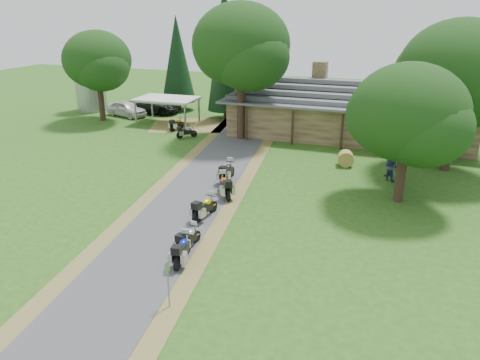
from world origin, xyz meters
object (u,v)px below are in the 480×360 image
(motorcycle_row_d, at_px, (225,185))
(motorcycle_row_e, at_px, (227,171))
(car_white_sedan, at_px, (126,107))
(motorcycle_carport_b, at_px, (187,131))
(silo, at_px, (90,80))
(hay_bale, at_px, (346,158))
(lodge, at_px, (350,108))
(motorcycle_row_a, at_px, (182,248))
(motorcycle_row_b, at_px, (189,237))
(car_dark_suv, at_px, (152,102))
(carport, at_px, (168,111))
(motorcycle_carport_a, at_px, (177,123))
(motorcycle_row_c, at_px, (205,206))

(motorcycle_row_d, distance_m, motorcycle_row_e, 2.58)
(car_white_sedan, distance_m, motorcycle_row_d, 24.67)
(motorcycle_carport_b, bearing_deg, silo, 108.92)
(motorcycle_row_e, bearing_deg, hay_bale, -50.72)
(lodge, relative_size, motorcycle_row_e, 10.30)
(motorcycle_row_a, xyz_separation_m, motorcycle_row_b, (-0.24, 1.14, -0.05))
(car_dark_suv, xyz_separation_m, motorcycle_row_e, (15.21, -16.81, -0.53))
(silo, height_order, carport, silo)
(silo, height_order, motorcycle_row_e, silo)
(motorcycle_row_d, relative_size, motorcycle_carport_b, 1.27)
(motorcycle_row_d, bearing_deg, hay_bale, -70.21)
(motorcycle_row_b, bearing_deg, motorcycle_row_d, 12.43)
(lodge, bearing_deg, carport, -175.94)
(motorcycle_row_d, xyz_separation_m, motorcycle_carport_b, (-8.07, 11.39, -0.16))
(lodge, relative_size, motorcycle_carport_b, 12.87)
(motorcycle_carport_a, relative_size, hay_bale, 1.67)
(lodge, distance_m, motorcycle_row_b, 24.04)
(motorcycle_row_d, height_order, motorcycle_carport_a, motorcycle_row_d)
(silo, relative_size, motorcycle_carport_a, 3.64)
(motorcycle_carport_a, bearing_deg, motorcycle_carport_b, -128.10)
(carport, distance_m, motorcycle_row_e, 17.47)
(lodge, bearing_deg, silo, 176.69)
(motorcycle_row_d, bearing_deg, carport, 3.53)
(motorcycle_row_a, distance_m, motorcycle_carport_b, 21.28)
(car_white_sedan, bearing_deg, silo, 91.13)
(lodge, height_order, car_white_sedan, lodge)
(motorcycle_row_a, height_order, motorcycle_row_e, motorcycle_row_e)
(motorcycle_row_c, distance_m, motorcycle_carport_a, 19.72)
(motorcycle_row_e, height_order, hay_bale, motorcycle_row_e)
(lodge, relative_size, motorcycle_carport_a, 11.78)
(silo, bearing_deg, carport, -14.65)
(carport, height_order, motorcycle_row_c, carport)
(silo, relative_size, motorcycle_row_b, 3.73)
(silo, xyz_separation_m, motorcycle_row_b, (23.91, -25.22, -2.70))
(silo, distance_m, motorcycle_carport_b, 16.84)
(hay_bale, bearing_deg, car_dark_suv, 153.46)
(motorcycle_row_d, xyz_separation_m, hay_bale, (5.99, 8.28, -0.18))
(motorcycle_row_c, bearing_deg, silo, 56.67)
(silo, relative_size, carport, 1.15)
(lodge, xyz_separation_m, silo, (-28.12, 1.62, 0.85))
(lodge, xyz_separation_m, motorcycle_carport_b, (-13.12, -5.52, -1.88))
(motorcycle_row_d, bearing_deg, motorcycle_row_a, 153.55)
(silo, xyz_separation_m, motorcycle_row_e, (22.28, -16.08, -2.59))
(motorcycle_row_a, distance_m, motorcycle_carport_a, 24.15)
(silo, xyz_separation_m, hay_bale, (29.07, -10.26, -2.76))
(motorcycle_row_b, bearing_deg, motorcycle_row_c, 16.68)
(motorcycle_row_e, bearing_deg, motorcycle_row_c, -171.97)
(silo, distance_m, motorcycle_row_e, 27.60)
(hay_bale, bearing_deg, carport, 157.81)
(lodge, bearing_deg, car_dark_suv, 173.62)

